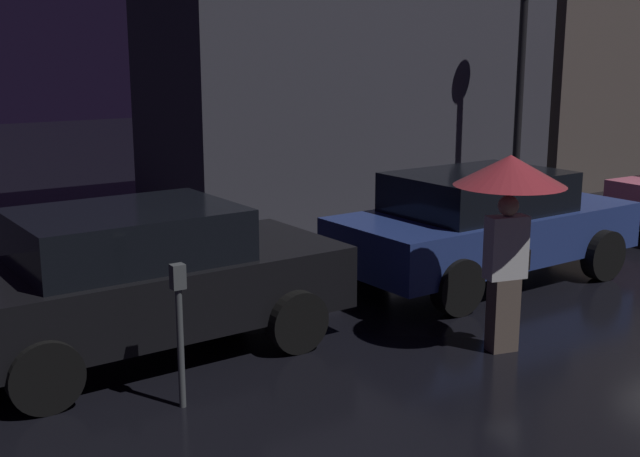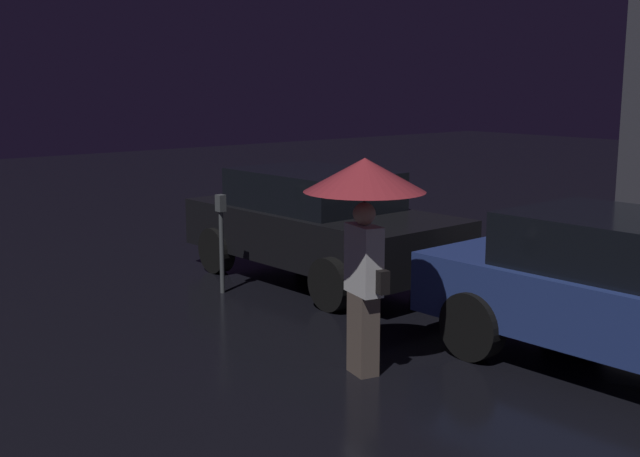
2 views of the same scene
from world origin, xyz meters
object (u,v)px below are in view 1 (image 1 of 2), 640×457
object	(u,v)px
pedestrian_with_umbrella	(509,193)
parking_meter	(179,320)
street_lamp_near	(522,50)
parked_car_black	(140,277)
parked_car_blue	(484,224)

from	to	relation	value
pedestrian_with_umbrella	parking_meter	world-z (taller)	pedestrian_with_umbrella
pedestrian_with_umbrella	street_lamp_near	world-z (taller)	street_lamp_near
parked_car_black	pedestrian_with_umbrella	world-z (taller)	pedestrian_with_umbrella
pedestrian_with_umbrella	parked_car_black	bearing A→B (deg)	-19.43
pedestrian_with_umbrella	parking_meter	xyz separation A→B (m)	(-3.40, 0.60, -0.88)
parking_meter	street_lamp_near	xyz separation A→B (m)	(8.53, 4.03, 2.31)
parked_car_blue	street_lamp_near	world-z (taller)	street_lamp_near
parking_meter	street_lamp_near	bearing A→B (deg)	25.30
parked_car_black	parked_car_blue	xyz separation A→B (m)	(4.91, -0.06, -0.01)
street_lamp_near	pedestrian_with_umbrella	bearing A→B (deg)	-137.93
pedestrian_with_umbrella	parked_car_blue	bearing A→B (deg)	-116.55
parked_car_blue	parking_meter	size ratio (longest dim) A/B	3.36
parked_car_black	parked_car_blue	size ratio (longest dim) A/B	0.95
parking_meter	parked_car_blue	bearing A→B (deg)	15.61
pedestrian_with_umbrella	street_lamp_near	size ratio (longest dim) A/B	0.47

